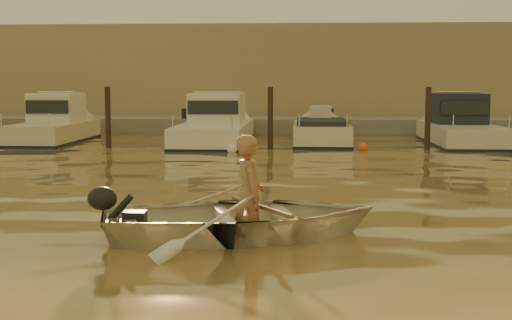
# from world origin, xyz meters

# --- Properties ---
(ground_plane) EXTENTS (160.00, 160.00, 0.00)m
(ground_plane) POSITION_xyz_m (0.00, 0.00, 0.00)
(ground_plane) COLOR olive
(ground_plane) RESTS_ON ground
(dinghy) EXTENTS (4.38, 3.58, 0.79)m
(dinghy) POSITION_xyz_m (-0.03, 0.65, 0.28)
(dinghy) COLOR silver
(dinghy) RESTS_ON ground_plane
(person) EXTENTS (0.55, 0.71, 1.73)m
(person) POSITION_xyz_m (0.07, 0.67, 0.56)
(person) COLOR #A36F51
(person) RESTS_ON dinghy
(outboard_motor) EXTENTS (0.97, 0.60, 0.70)m
(outboard_motor) POSITION_xyz_m (-1.49, 0.29, 0.28)
(outboard_motor) COLOR black
(outboard_motor) RESTS_ON dinghy
(oar_port) EXTENTS (0.97, 1.92, 0.13)m
(oar_port) POSITION_xyz_m (0.21, 0.71, 0.42)
(oar_port) COLOR brown
(oar_port) RESTS_ON dinghy
(oar_starboard) EXTENTS (0.20, 2.10, 0.13)m
(oar_starboard) POSITION_xyz_m (0.02, 0.66, 0.42)
(oar_starboard) COLOR brown
(oar_starboard) RESTS_ON dinghy
(moored_boat_1) EXTENTS (2.00, 6.04, 1.75)m
(moored_boat_1) POSITION_xyz_m (-8.14, 16.00, 0.62)
(moored_boat_1) COLOR beige
(moored_boat_1) RESTS_ON ground_plane
(moored_boat_2) EXTENTS (2.31, 7.72, 1.75)m
(moored_boat_2) POSITION_xyz_m (-2.25, 16.00, 0.62)
(moored_boat_2) COLOR white
(moored_boat_2) RESTS_ON ground_plane
(moored_boat_3) EXTENTS (1.90, 5.56, 0.95)m
(moored_boat_3) POSITION_xyz_m (1.49, 16.00, 0.22)
(moored_boat_3) COLOR beige
(moored_boat_3) RESTS_ON ground_plane
(moored_boat_4) EXTENTS (2.12, 6.58, 1.75)m
(moored_boat_4) POSITION_xyz_m (6.33, 16.00, 0.62)
(moored_boat_4) COLOR beige
(moored_boat_4) RESTS_ON ground_plane
(piling_1) EXTENTS (0.18, 0.18, 2.20)m
(piling_1) POSITION_xyz_m (-5.50, 13.80, 0.90)
(piling_1) COLOR #2D2319
(piling_1) RESTS_ON ground_plane
(piling_2) EXTENTS (0.18, 0.18, 2.20)m
(piling_2) POSITION_xyz_m (-0.20, 13.80, 0.90)
(piling_2) COLOR #2D2319
(piling_2) RESTS_ON ground_plane
(piling_3) EXTENTS (0.18, 0.18, 2.20)m
(piling_3) POSITION_xyz_m (4.80, 13.80, 0.90)
(piling_3) COLOR #2D2319
(piling_3) RESTS_ON ground_plane
(fender_b) EXTENTS (0.30, 0.30, 0.30)m
(fender_b) POSITION_xyz_m (-7.94, 13.77, 0.10)
(fender_b) COLOR orange
(fender_b) RESTS_ON ground_plane
(fender_c) EXTENTS (0.30, 0.30, 0.30)m
(fender_c) POSITION_xyz_m (-1.31, 12.44, 0.10)
(fender_c) COLOR white
(fender_c) RESTS_ON ground_plane
(fender_d) EXTENTS (0.30, 0.30, 0.30)m
(fender_d) POSITION_xyz_m (2.74, 13.41, 0.10)
(fender_d) COLOR #ED581B
(fender_d) RESTS_ON ground_plane
(quay) EXTENTS (52.00, 4.00, 1.00)m
(quay) POSITION_xyz_m (0.00, 21.50, 0.15)
(quay) COLOR gray
(quay) RESTS_ON ground_plane
(waterfront_building) EXTENTS (46.00, 7.00, 4.80)m
(waterfront_building) POSITION_xyz_m (0.00, 27.00, 2.40)
(waterfront_building) COLOR #9E8466
(waterfront_building) RESTS_ON quay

